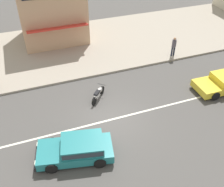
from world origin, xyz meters
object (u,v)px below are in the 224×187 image
(motorcycle_0, at_px, (98,94))
(pedestrian_far_end, at_px, (174,45))
(shopfront_corner_warung, at_px, (51,10))
(hatchback_teal_1, at_px, (78,148))

(motorcycle_0, relative_size, pedestrian_far_end, 0.86)
(pedestrian_far_end, xyz_separation_m, shopfront_corner_warung, (-8.42, 6.65, 1.61))
(shopfront_corner_warung, bearing_deg, hatchback_teal_1, -95.56)
(shopfront_corner_warung, bearing_deg, motorcycle_0, -83.82)
(hatchback_teal_1, relative_size, pedestrian_far_end, 2.55)
(hatchback_teal_1, xyz_separation_m, shopfront_corner_warung, (1.35, 13.89, 2.12))
(hatchback_teal_1, distance_m, pedestrian_far_end, 12.17)
(hatchback_teal_1, bearing_deg, shopfront_corner_warung, 84.44)
(hatchback_teal_1, height_order, motorcycle_0, hatchback_teal_1)
(hatchback_teal_1, bearing_deg, pedestrian_far_end, 36.54)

